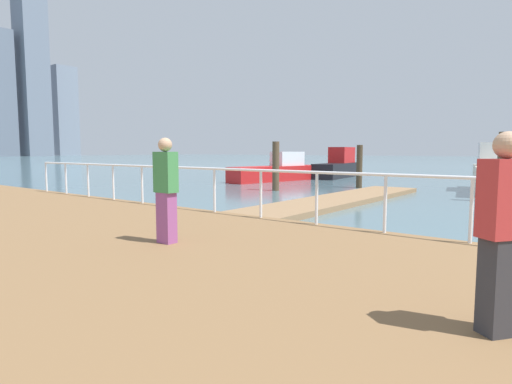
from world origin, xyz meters
name	(u,v)px	position (x,y,z in m)	size (l,w,h in m)	color
ground_plane	(123,195)	(0.00, 20.00, 0.00)	(300.00, 300.00, 0.00)	slate
floating_dock	(332,202)	(2.79, 11.63, 0.09)	(12.59, 2.00, 0.18)	#93704C
boardwalk_railing	(386,188)	(-3.15, 7.43, 1.22)	(0.06, 25.41, 1.08)	white
dock_piling_0	(359,167)	(9.53, 13.64, 1.09)	(0.30, 0.30, 2.17)	#473826
dock_piling_1	(276,166)	(5.70, 16.12, 1.16)	(0.33, 0.33, 2.31)	brown
dock_piling_2	(502,167)	(7.21, 7.01, 1.28)	(0.36, 0.36, 2.57)	brown
moored_boat_0	(277,171)	(11.09, 19.82, 0.64)	(6.86, 2.57, 1.82)	red
moored_boat_1	(339,166)	(16.85, 18.50, 0.79)	(6.55, 2.43, 2.14)	black
moored_boat_2	(496,173)	(11.25, 7.80, 0.85)	(6.34, 2.99, 2.26)	beige
pedestrian_0	(166,189)	(-6.12, 9.89, 1.27)	(0.22, 0.36, 1.68)	#994C8C
pedestrian_1	(503,232)	(-6.70, 5.13, 1.24)	(0.42, 0.39, 1.63)	#333338
skyline_tower_6	(33,75)	(62.20, 164.36, 29.22)	(8.91, 8.84, 58.44)	slate
skyline_tower_7	(62,112)	(78.25, 175.40, 17.88)	(8.82, 11.31, 35.76)	gray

